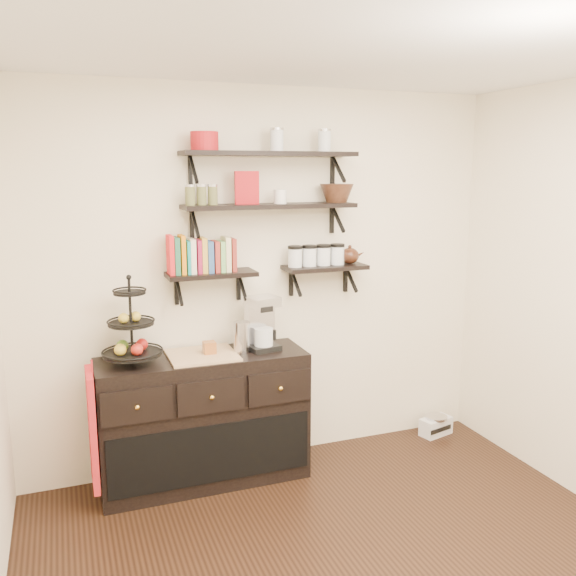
{
  "coord_description": "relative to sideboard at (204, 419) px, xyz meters",
  "views": [
    {
      "loc": [
        -1.36,
        -2.36,
        2.13
      ],
      "look_at": [
        -0.04,
        1.15,
        1.4
      ],
      "focal_mm": 38.0,
      "sensor_mm": 36.0,
      "label": 1
    }
  ],
  "objects": [
    {
      "name": "fruit_stand",
      "position": [
        -0.45,
        0.0,
        0.64
      ],
      "size": [
        0.38,
        0.38,
        0.55
      ],
      "rotation": [
        0.0,
        0.0,
        0.09
      ],
      "color": "black",
      "rests_on": "sideboard"
    },
    {
      "name": "cookbooks",
      "position": [
        0.05,
        0.12,
        1.11
      ],
      "size": [
        0.43,
        0.15,
        0.26
      ],
      "color": "red",
      "rests_on": "shelf_low_left"
    },
    {
      "name": "thermal_carafe",
      "position": [
        0.27,
        -0.02,
        0.56
      ],
      "size": [
        0.11,
        0.11,
        0.22
      ],
      "primitive_type": "cylinder",
      "color": "silver",
      "rests_on": "sideboard"
    },
    {
      "name": "apron",
      "position": [
        -0.73,
        -0.1,
        0.08
      ],
      "size": [
        0.04,
        0.32,
        0.75
      ],
      "primitive_type": "cube",
      "color": "red",
      "rests_on": "sideboard"
    },
    {
      "name": "red_pot",
      "position": [
        0.08,
        0.1,
        1.86
      ],
      "size": [
        0.18,
        0.18,
        0.12
      ],
      "primitive_type": "cylinder",
      "color": "#A01217",
      "rests_on": "shelf_top"
    },
    {
      "name": "walnut_bowl",
      "position": [
        1.02,
        0.1,
        1.51
      ],
      "size": [
        0.24,
        0.24,
        0.13
      ],
      "primitive_type": null,
      "color": "black",
      "rests_on": "shelf_mid"
    },
    {
      "name": "recipe_box",
      "position": [
        0.36,
        0.1,
        1.56
      ],
      "size": [
        0.17,
        0.09,
        0.22
      ],
      "primitive_type": "cube",
      "rotation": [
        0.0,
        0.0,
        -0.19
      ],
      "color": "#A01217",
      "rests_on": "shelf_mid"
    },
    {
      "name": "ramekins",
      "position": [
        0.6,
        0.1,
        1.5
      ],
      "size": [
        0.09,
        0.09,
        0.1
      ],
      "primitive_type": "cylinder",
      "color": "white",
      "rests_on": "shelf_mid"
    },
    {
      "name": "shelf_mid",
      "position": [
        0.52,
        0.1,
        1.43
      ],
      "size": [
        1.2,
        0.27,
        0.23
      ],
      "color": "black",
      "rests_on": "back_wall"
    },
    {
      "name": "coffee_maker",
      "position": [
        0.43,
        0.03,
        0.63
      ],
      "size": [
        0.24,
        0.23,
        0.38
      ],
      "rotation": [
        0.0,
        0.0,
        0.19
      ],
      "color": "black",
      "rests_on": "sideboard"
    },
    {
      "name": "ceiling",
      "position": [
        0.52,
        -1.51,
        2.25
      ],
      "size": [
        3.5,
        3.5,
        0.02
      ],
      "primitive_type": "cube",
      "color": "white",
      "rests_on": "back_wall"
    },
    {
      "name": "sideboard",
      "position": [
        0.0,
        0.0,
        0.0
      ],
      "size": [
        1.4,
        0.5,
        0.92
      ],
      "color": "black",
      "rests_on": "floor"
    },
    {
      "name": "glass_canisters",
      "position": [
        0.88,
        0.12,
        1.06
      ],
      "size": [
        0.43,
        0.1,
        0.13
      ],
      "color": "silver",
      "rests_on": "shelf_low_right"
    },
    {
      "name": "shelf_low_right",
      "position": [
        0.94,
        0.12,
        0.98
      ],
      "size": [
        0.6,
        0.25,
        0.23
      ],
      "color": "black",
      "rests_on": "back_wall"
    },
    {
      "name": "teapot",
      "position": [
        1.14,
        0.12,
        1.07
      ],
      "size": [
        0.19,
        0.14,
        0.14
      ],
      "primitive_type": null,
      "rotation": [
        0.0,
        0.0,
        -0.03
      ],
      "color": "#341A0F",
      "rests_on": "shelf_low_right"
    },
    {
      "name": "candle",
      "position": [
        0.05,
        0.0,
        0.5
      ],
      "size": [
        0.08,
        0.08,
        0.08
      ],
      "primitive_type": "cube",
      "color": "#955122",
      "rests_on": "sideboard"
    },
    {
      "name": "back_wall",
      "position": [
        0.52,
        0.24,
        0.9
      ],
      "size": [
        3.5,
        0.02,
        2.7
      ],
      "primitive_type": "cube",
      "color": "white",
      "rests_on": "ground"
    },
    {
      "name": "radio",
      "position": [
        1.93,
        0.07,
        -0.37
      ],
      "size": [
        0.29,
        0.21,
        0.16
      ],
      "rotation": [
        0.0,
        0.0,
        0.25
      ],
      "color": "silver",
      "rests_on": "floor"
    },
    {
      "name": "shelf_low_left",
      "position": [
        0.1,
        0.12,
        0.98
      ],
      "size": [
        0.6,
        0.25,
        0.23
      ],
      "color": "black",
      "rests_on": "back_wall"
    },
    {
      "name": "shelf_top",
      "position": [
        0.52,
        0.1,
        1.78
      ],
      "size": [
        1.2,
        0.27,
        0.23
      ],
      "color": "black",
      "rests_on": "back_wall"
    }
  ]
}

